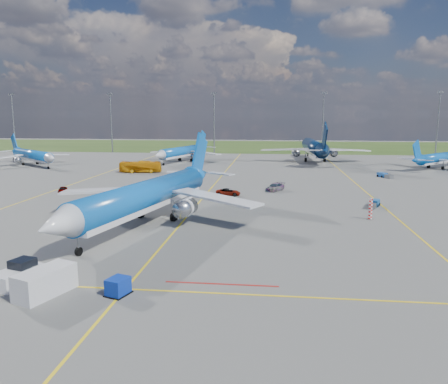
# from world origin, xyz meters

# --- Properties ---
(ground) EXTENTS (400.00, 400.00, 0.00)m
(ground) POSITION_xyz_m (0.00, 0.00, 0.00)
(ground) COLOR #5A5A57
(ground) RESTS_ON ground
(grass_strip) EXTENTS (400.00, 80.00, 0.01)m
(grass_strip) POSITION_xyz_m (0.00, 150.00, 0.00)
(grass_strip) COLOR #2D4719
(grass_strip) RESTS_ON ground
(taxiway_lines) EXTENTS (60.25, 160.00, 0.02)m
(taxiway_lines) POSITION_xyz_m (0.17, 27.70, 0.01)
(taxiway_lines) COLOR yellow
(taxiway_lines) RESTS_ON ground
(floodlight_masts) EXTENTS (202.20, 0.50, 22.70)m
(floodlight_masts) POSITION_xyz_m (10.00, 110.00, 12.56)
(floodlight_masts) COLOR slate
(floodlight_masts) RESTS_ON ground
(warning_post) EXTENTS (0.50, 0.50, 3.00)m
(warning_post) POSITION_xyz_m (26.00, 8.00, 1.50)
(warning_post) COLOR red
(warning_post) RESTS_ON ground
(bg_jet_nw) EXTENTS (41.05, 40.00, 8.56)m
(bg_jet_nw) POSITION_xyz_m (-56.87, 64.85, 0.00)
(bg_jet_nw) COLOR #0C5AB5
(bg_jet_nw) RESTS_ON ground
(bg_jet_nnw) EXTENTS (34.64, 40.16, 8.96)m
(bg_jet_nnw) POSITION_xyz_m (-16.07, 79.96, 0.00)
(bg_jet_nnw) COLOR #0C5AB5
(bg_jet_nnw) RESTS_ON ground
(bg_jet_n) EXTENTS (37.82, 48.49, 12.29)m
(bg_jet_n) POSITION_xyz_m (25.13, 87.40, 0.00)
(bg_jet_n) COLOR #071C3C
(bg_jet_n) RESTS_ON ground
(bg_jet_ne) EXTENTS (38.16, 38.39, 8.05)m
(bg_jet_ne) POSITION_xyz_m (57.73, 71.59, 0.00)
(bg_jet_ne) COLOR #0C5AB5
(bg_jet_ne) RESTS_ON ground
(main_airliner) EXTENTS (41.72, 49.38, 11.28)m
(main_airliner) POSITION_xyz_m (-4.54, 2.03, 0.00)
(main_airliner) COLOR #0C5AB5
(main_airliner) RESTS_ON ground
(pushback_tug) EXTENTS (3.40, 6.22, 2.07)m
(pushback_tug) POSITION_xyz_m (-9.63, -19.85, 0.84)
(pushback_tug) COLOR silver
(pushback_tug) RESTS_ON ground
(uld_container) EXTENTS (1.92, 2.14, 1.42)m
(uld_container) POSITION_xyz_m (-0.18, -21.17, 0.71)
(uld_container) COLOR #0B2B9E
(uld_container) RESTS_ON ground
(service_van) EXTENTS (3.78, 5.45, 2.20)m
(service_van) POSITION_xyz_m (-6.08, -21.86, 1.10)
(service_van) COLOR silver
(service_van) RESTS_ON ground
(apron_bus) EXTENTS (10.78, 4.11, 2.93)m
(apron_bus) POSITION_xyz_m (-21.26, 53.35, 1.47)
(apron_bus) COLOR orange
(apron_bus) RESTS_ON ground
(service_car_a) EXTENTS (2.26, 3.65, 1.16)m
(service_car_a) POSITION_xyz_m (-27.23, 23.47, 0.58)
(service_car_a) COLOR #999999
(service_car_a) RESTS_ON ground
(service_car_b) EXTENTS (4.53, 2.16, 1.25)m
(service_car_b) POSITION_xyz_m (4.21, 24.11, 0.62)
(service_car_b) COLOR #999999
(service_car_b) RESTS_ON ground
(service_car_c) EXTENTS (4.23, 5.26, 1.43)m
(service_car_c) POSITION_xyz_m (12.73, 30.16, 0.71)
(service_car_c) COLOR #999999
(service_car_c) RESTS_ON ground
(baggage_tug_w) EXTENTS (2.85, 4.62, 1.01)m
(baggage_tug_w) POSITION_xyz_m (28.36, 16.74, 0.47)
(baggage_tug_w) COLOR #164C88
(baggage_tug_w) RESTS_ON ground
(baggage_tug_c) EXTENTS (2.67, 4.35, 0.95)m
(baggage_tug_c) POSITION_xyz_m (-10.49, 36.25, 0.45)
(baggage_tug_c) COLOR #1B3DA5
(baggage_tug_c) RESTS_ON ground
(baggage_tug_e) EXTENTS (3.04, 4.75, 1.04)m
(baggage_tug_e) POSITION_xyz_m (38.32, 51.07, 0.49)
(baggage_tug_e) COLOR #1B52A5
(baggage_tug_e) RESTS_ON ground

